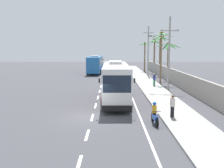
{
  "coord_description": "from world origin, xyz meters",
  "views": [
    {
      "loc": [
        1.52,
        -19.02,
        5.27
      ],
      "look_at": [
        1.41,
        6.17,
        1.7
      ],
      "focal_mm": 40.59,
      "sensor_mm": 36.0,
      "label": 1
    }
  ],
  "objects_px": {
    "palm_farthest": "(170,54)",
    "coach_bus_foreground": "(117,81)",
    "utility_pole_far": "(149,50)",
    "palm_second": "(161,48)",
    "coach_bus_far_lane": "(96,64)",
    "palm_third": "(146,51)",
    "pedestrian_midwalk": "(174,106)",
    "palm_fourth": "(155,49)",
    "utility_pole_mid": "(170,51)",
    "palm_nearest": "(162,46)",
    "pedestrian_near_kerb": "(155,79)",
    "motorcycle_beside_bus": "(156,115)"
  },
  "relations": [
    {
      "from": "utility_pole_mid",
      "to": "utility_pole_far",
      "type": "height_order",
      "value": "utility_pole_far"
    },
    {
      "from": "coach_bus_foreground",
      "to": "palm_fourth",
      "type": "distance_m",
      "value": 31.59
    },
    {
      "from": "utility_pole_far",
      "to": "palm_fourth",
      "type": "distance_m",
      "value": 7.33
    },
    {
      "from": "utility_pole_far",
      "to": "palm_second",
      "type": "height_order",
      "value": "utility_pole_far"
    },
    {
      "from": "coach_bus_foreground",
      "to": "palm_third",
      "type": "relative_size",
      "value": 1.76
    },
    {
      "from": "palm_fourth",
      "to": "palm_nearest",
      "type": "bearing_deg",
      "value": -96.19
    },
    {
      "from": "coach_bus_foreground",
      "to": "motorcycle_beside_bus",
      "type": "xyz_separation_m",
      "value": [
        2.62,
        -8.03,
        -1.4
      ]
    },
    {
      "from": "motorcycle_beside_bus",
      "to": "palm_second",
      "type": "xyz_separation_m",
      "value": [
        6.39,
        32.5,
        4.59
      ]
    },
    {
      "from": "pedestrian_near_kerb",
      "to": "palm_farthest",
      "type": "height_order",
      "value": "palm_farthest"
    },
    {
      "from": "coach_bus_foreground",
      "to": "palm_second",
      "type": "distance_m",
      "value": 26.26
    },
    {
      "from": "palm_third",
      "to": "palm_farthest",
      "type": "bearing_deg",
      "value": -83.0
    },
    {
      "from": "coach_bus_far_lane",
      "to": "palm_fourth",
      "type": "relative_size",
      "value": 1.59
    },
    {
      "from": "coach_bus_far_lane",
      "to": "motorcycle_beside_bus",
      "type": "distance_m",
      "value": 37.22
    },
    {
      "from": "coach_bus_foreground",
      "to": "coach_bus_far_lane",
      "type": "bearing_deg",
      "value": 97.86
    },
    {
      "from": "pedestrian_midwalk",
      "to": "palm_fourth",
      "type": "height_order",
      "value": "palm_fourth"
    },
    {
      "from": "coach_bus_far_lane",
      "to": "palm_farthest",
      "type": "xyz_separation_m",
      "value": [
        12.93,
        -11.62,
        2.38
      ]
    },
    {
      "from": "pedestrian_midwalk",
      "to": "palm_second",
      "type": "relative_size",
      "value": 0.22
    },
    {
      "from": "utility_pole_mid",
      "to": "utility_pole_far",
      "type": "distance_m",
      "value": 16.6
    },
    {
      "from": "pedestrian_midwalk",
      "to": "utility_pole_far",
      "type": "xyz_separation_m",
      "value": [
        2.34,
        29.98,
        3.84
      ]
    },
    {
      "from": "coach_bus_foreground",
      "to": "palm_farthest",
      "type": "distance_m",
      "value": 19.33
    },
    {
      "from": "utility_pole_far",
      "to": "palm_fourth",
      "type": "xyz_separation_m",
      "value": [
        2.33,
        6.95,
        0.14
      ]
    },
    {
      "from": "coach_bus_far_lane",
      "to": "palm_fourth",
      "type": "height_order",
      "value": "palm_fourth"
    },
    {
      "from": "palm_farthest",
      "to": "palm_second",
      "type": "bearing_deg",
      "value": 89.86
    },
    {
      "from": "palm_farthest",
      "to": "coach_bus_foreground",
      "type": "bearing_deg",
      "value": -117.93
    },
    {
      "from": "coach_bus_foreground",
      "to": "palm_third",
      "type": "bearing_deg",
      "value": 77.78
    },
    {
      "from": "pedestrian_near_kerb",
      "to": "utility_pole_far",
      "type": "height_order",
      "value": "utility_pole_far"
    },
    {
      "from": "coach_bus_far_lane",
      "to": "pedestrian_midwalk",
      "type": "xyz_separation_m",
      "value": [
        8.1,
        -35.32,
        -0.95
      ]
    },
    {
      "from": "palm_third",
      "to": "palm_second",
      "type": "bearing_deg",
      "value": -76.6
    },
    {
      "from": "coach_bus_foreground",
      "to": "palm_second",
      "type": "xyz_separation_m",
      "value": [
        9.01,
        24.46,
        3.19
      ]
    },
    {
      "from": "motorcycle_beside_bus",
      "to": "palm_third",
      "type": "relative_size",
      "value": 0.3
    },
    {
      "from": "coach_bus_far_lane",
      "to": "utility_pole_mid",
      "type": "distance_m",
      "value": 24.55
    },
    {
      "from": "pedestrian_midwalk",
      "to": "palm_farthest",
      "type": "bearing_deg",
      "value": 111.28
    },
    {
      "from": "coach_bus_far_lane",
      "to": "palm_nearest",
      "type": "xyz_separation_m",
      "value": [
        10.87,
        -15.97,
        3.67
      ]
    },
    {
      "from": "coach_bus_foreground",
      "to": "utility_pole_mid",
      "type": "xyz_separation_m",
      "value": [
        6.68,
        6.63,
        2.83
      ]
    },
    {
      "from": "palm_third",
      "to": "palm_farthest",
      "type": "relative_size",
      "value": 1.06
    },
    {
      "from": "coach_bus_far_lane",
      "to": "utility_pole_far",
      "type": "height_order",
      "value": "utility_pole_far"
    },
    {
      "from": "motorcycle_beside_bus",
      "to": "palm_farthest",
      "type": "height_order",
      "value": "palm_farthest"
    },
    {
      "from": "utility_pole_mid",
      "to": "utility_pole_far",
      "type": "bearing_deg",
      "value": 90.62
    },
    {
      "from": "coach_bus_foreground",
      "to": "palm_fourth",
      "type": "relative_size",
      "value": 1.61
    },
    {
      "from": "utility_pole_far",
      "to": "coach_bus_foreground",
      "type": "bearing_deg",
      "value": -105.63
    },
    {
      "from": "coach_bus_foreground",
      "to": "palm_farthest",
      "type": "relative_size",
      "value": 1.85
    },
    {
      "from": "coach_bus_far_lane",
      "to": "palm_nearest",
      "type": "distance_m",
      "value": 19.66
    },
    {
      "from": "palm_fourth",
      "to": "palm_third",
      "type": "bearing_deg",
      "value": 126.03
    },
    {
      "from": "pedestrian_near_kerb",
      "to": "utility_pole_far",
      "type": "distance_m",
      "value": 14.31
    },
    {
      "from": "coach_bus_foreground",
      "to": "coach_bus_far_lane",
      "type": "relative_size",
      "value": 1.01
    },
    {
      "from": "motorcycle_beside_bus",
      "to": "pedestrian_midwalk",
      "type": "relative_size",
      "value": 1.16
    },
    {
      "from": "motorcycle_beside_bus",
      "to": "palm_second",
      "type": "height_order",
      "value": "palm_second"
    },
    {
      "from": "pedestrian_midwalk",
      "to": "palm_third",
      "type": "height_order",
      "value": "palm_third"
    },
    {
      "from": "palm_second",
      "to": "palm_third",
      "type": "distance_m",
      "value": 8.4
    },
    {
      "from": "utility_pole_far",
      "to": "palm_fourth",
      "type": "height_order",
      "value": "utility_pole_far"
    }
  ]
}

